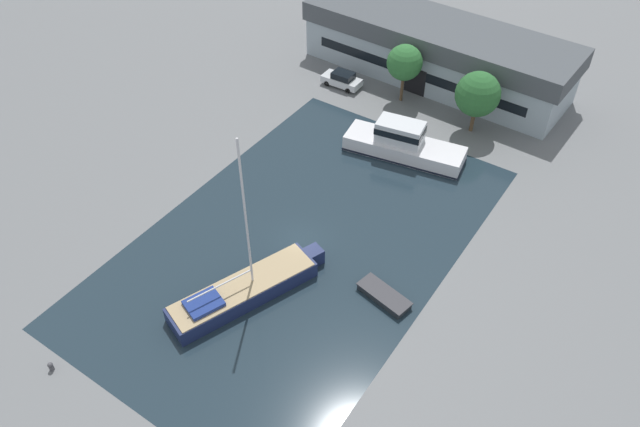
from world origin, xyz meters
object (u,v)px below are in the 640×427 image
at_px(parked_car, 342,79).
at_px(sailboat_moored, 245,290).
at_px(motor_cruiser, 403,144).
at_px(small_dinghy, 384,296).
at_px(quay_tree_by_water, 405,63).
at_px(warehouse_building, 436,51).
at_px(quay_tree_near_building, 478,94).

relative_size(parked_car, sailboat_moored, 0.31).
distance_m(parked_car, motor_cruiser, 13.03).
xyz_separation_m(motor_cruiser, small_dinghy, (7.12, -15.78, -0.92)).
bearing_deg(small_dinghy, motor_cruiser, -143.98).
bearing_deg(sailboat_moored, quay_tree_by_water, 117.03).
distance_m(warehouse_building, parked_car, 10.34).
distance_m(quay_tree_by_water, sailboat_moored, 29.68).
bearing_deg(parked_car, warehouse_building, -46.54).
bearing_deg(quay_tree_by_water, small_dinghy, -63.99).
bearing_deg(quay_tree_by_water, parked_car, -170.21).
bearing_deg(motor_cruiser, parked_car, 47.93).
bearing_deg(motor_cruiser, sailboat_moored, 166.76).
bearing_deg(small_dinghy, quay_tree_by_water, -142.27).
distance_m(quay_tree_near_building, small_dinghy, 23.45).
height_order(quay_tree_near_building, motor_cruiser, quay_tree_near_building).
relative_size(warehouse_building, quay_tree_near_building, 4.75).
relative_size(warehouse_building, parked_car, 6.91).
xyz_separation_m(quay_tree_by_water, parked_car, (-6.51, -1.12, -3.48)).
distance_m(parked_car, sailboat_moored, 29.81).
relative_size(quay_tree_by_water, parked_car, 1.44).
xyz_separation_m(warehouse_building, parked_car, (-7.16, -7.10, -2.30)).
relative_size(motor_cruiser, small_dinghy, 2.63).
xyz_separation_m(warehouse_building, quay_tree_near_building, (7.55, -6.93, 0.93)).
xyz_separation_m(quay_tree_near_building, small_dinghy, (3.43, -22.89, -3.75)).
distance_m(quay_tree_by_water, parked_car, 7.46).
distance_m(quay_tree_by_water, motor_cruiser, 9.74).
xyz_separation_m(quay_tree_by_water, sailboat_moored, (3.26, -29.29, -3.54)).
height_order(motor_cruiser, small_dinghy, motor_cruiser).
height_order(quay_tree_by_water, small_dinghy, quay_tree_by_water).
relative_size(warehouse_building, sailboat_moored, 2.12).
distance_m(warehouse_building, quay_tree_near_building, 10.29).
xyz_separation_m(quay_tree_by_water, motor_cruiser, (4.51, -8.07, -3.09)).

